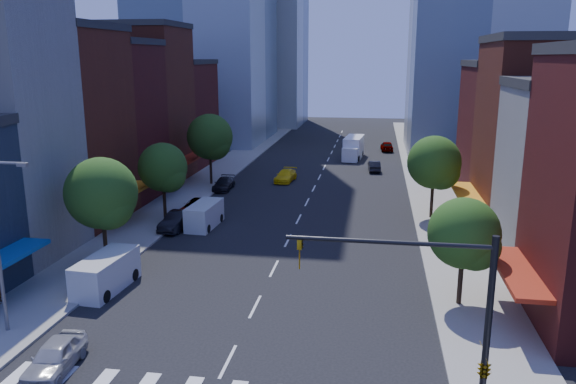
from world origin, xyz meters
name	(u,v)px	position (x,y,z in m)	size (l,w,h in m)	color
ground	(228,361)	(0.00, 0.00, 0.00)	(220.00, 220.00, 0.00)	black
sidewalk_left	(213,176)	(-12.50, 40.00, 0.07)	(5.00, 120.00, 0.15)	gray
sidewalk_right	(429,184)	(12.50, 40.00, 0.07)	(5.00, 120.00, 0.15)	gray
bldg_left_2	(47,129)	(-21.00, 20.50, 8.00)	(12.00, 9.00, 16.00)	#5F2316
bldg_left_3	(96,123)	(-21.00, 29.00, 7.50)	(12.00, 8.00, 15.00)	#571715
bldg_left_4	(132,106)	(-21.00, 37.50, 8.50)	(12.00, 9.00, 17.00)	#5F2316
bldg_left_5	(164,115)	(-21.00, 47.00, 6.50)	(12.00, 10.00, 13.00)	#571715
bldg_right_2	(562,140)	(21.00, 24.00, 7.50)	(12.00, 10.00, 15.00)	#5F2316
bldg_right_3	(528,135)	(21.00, 34.00, 6.50)	(12.00, 10.00, 13.00)	#571715
traffic_signal	(469,345)	(9.94, -4.50, 4.16)	(7.24, 2.24, 8.00)	black
tree_left_near	(103,196)	(-11.35, 10.92, 4.87)	(4.80, 4.80, 7.30)	black
tree_left_mid	(164,169)	(-11.35, 21.92, 4.53)	(4.20, 4.20, 6.65)	black
tree_left_far	(211,139)	(-11.35, 35.92, 5.20)	(5.00, 5.00, 7.75)	black
tree_right_near	(467,236)	(11.65, 7.92, 4.19)	(4.00, 4.00, 6.20)	black
tree_right_far	(436,165)	(11.65, 25.92, 4.86)	(4.60, 4.60, 7.20)	black
parked_car_front	(55,357)	(-7.50, -2.00, 0.71)	(1.67, 4.16, 1.42)	#A5A5A9
parked_car_second	(177,221)	(-9.50, 19.53, 0.73)	(1.55, 4.45, 1.47)	black
parked_car_third	(197,208)	(-9.07, 23.45, 0.76)	(2.52, 5.47, 1.52)	#999999
parked_car_rear	(224,184)	(-9.50, 33.95, 0.64)	(1.78, 4.38, 1.27)	black
cargo_van_near	(105,274)	(-9.51, 6.88, 1.06)	(2.37, 5.17, 2.15)	silver
cargo_van_far	(204,215)	(-7.51, 20.49, 0.99)	(2.14, 4.81, 2.01)	silver
taxi	(286,176)	(-3.60, 39.04, 0.66)	(1.85, 4.56, 1.32)	yellow
traffic_car_oncoming	(374,166)	(6.38, 46.59, 0.66)	(1.39, 3.98, 1.31)	black
traffic_car_far	(387,146)	(8.15, 62.57, 0.74)	(1.74, 4.33, 1.48)	#999999
box_truck	(353,148)	(3.38, 55.27, 1.42)	(2.87, 7.64, 3.01)	white
pedestrian_far	(111,259)	(-10.50, 9.72, 0.91)	(0.74, 0.58, 1.53)	#999999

